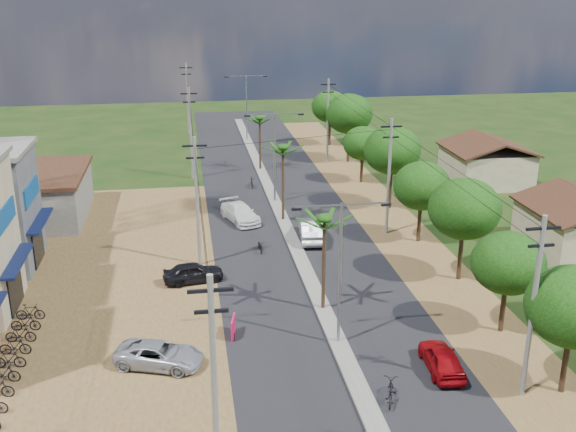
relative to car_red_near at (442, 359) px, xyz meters
name	(u,v)px	position (x,y,z in m)	size (l,w,h in m)	color
ground	(338,344)	(-4.51, 3.40, -0.66)	(160.00, 160.00, 0.00)	black
road	(293,243)	(-4.51, 18.40, -0.64)	(12.00, 110.00, 0.04)	black
median	(287,229)	(-4.51, 21.40, -0.57)	(1.00, 90.00, 0.18)	#605E56
dirt_lot_west	(72,298)	(-19.51, 11.40, -0.65)	(18.00, 46.00, 0.04)	brown
dirt_shoulder_east	(402,237)	(3.99, 18.40, -0.65)	(5.00, 90.00, 0.03)	brown
low_shed	(22,196)	(-25.51, 27.40, 1.30)	(10.40, 10.40, 3.95)	#605E56
house_east_far	(486,159)	(16.49, 31.40, 1.73)	(7.60, 7.50, 4.60)	tan
tree_east_a	(574,307)	(4.99, -2.60, 3.82)	(4.40, 4.40, 6.37)	black
tree_east_b	(508,263)	(4.79, 3.40, 3.45)	(4.00, 4.00, 5.83)	black
tree_east_c	(464,209)	(5.19, 10.40, 4.20)	(4.60, 4.60, 6.83)	black
tree_east_d	(422,186)	(4.89, 17.40, 3.67)	(4.20, 4.20, 6.13)	black
tree_east_e	(392,150)	(5.09, 25.40, 4.42)	(4.80, 4.80, 7.14)	black
tree_east_f	(363,143)	(4.69, 33.40, 3.22)	(3.80, 3.80, 5.52)	black
tree_east_g	(349,114)	(5.29, 41.40, 4.58)	(5.00, 5.00, 7.38)	black
tree_east_h	(330,107)	(4.99, 49.40, 3.97)	(4.40, 4.40, 6.52)	black
palm_median_near	(324,223)	(-4.51, 7.40, 4.87)	(2.00, 2.00, 6.15)	black
palm_median_mid	(283,151)	(-4.51, 23.40, 5.24)	(2.00, 2.00, 6.55)	black
palm_median_far	(260,120)	(-4.51, 39.40, 4.60)	(2.00, 2.00, 5.85)	black
streetlight_near	(340,262)	(-4.51, 3.40, 4.12)	(5.10, 0.18, 8.00)	gray
streetlight_mid	(274,150)	(-4.51, 28.40, 4.12)	(5.10, 0.18, 8.00)	gray
streetlight_far	(246,102)	(-4.51, 53.40, 4.12)	(5.10, 0.18, 8.00)	gray
utility_pole_w_a	(214,382)	(-11.51, -6.60, 4.09)	(1.60, 0.24, 9.00)	#605E56
utility_pole_w_b	(197,199)	(-11.51, 15.40, 4.09)	(1.60, 0.24, 9.00)	#605E56
utility_pole_w_c	(191,131)	(-11.51, 37.40, 4.09)	(1.60, 0.24, 9.00)	#605E56
utility_pole_w_d	(187,97)	(-11.51, 58.40, 4.09)	(1.60, 0.24, 9.00)	#605E56
utility_pole_e_a	(533,304)	(2.99, -2.60, 4.09)	(1.60, 0.24, 9.00)	#605E56
utility_pole_e_b	(389,174)	(2.99, 19.40, 4.09)	(1.60, 0.24, 9.00)	#605E56
utility_pole_e_c	(328,119)	(2.99, 41.40, 4.09)	(1.60, 0.24, 9.00)	#605E56
car_red_near	(442,359)	(0.00, 0.00, 0.00)	(1.57, 3.90, 1.33)	maroon
car_silver_mid	(312,230)	(-3.01, 18.90, 0.15)	(1.71, 4.91, 1.62)	#9B9EA3
car_white_far	(240,213)	(-7.97, 23.88, 0.04)	(1.98, 4.87, 1.41)	silver
car_parked_silver	(159,355)	(-13.94, 2.63, -0.04)	(2.06, 4.47, 1.24)	#9B9EA3
car_parked_dark	(193,273)	(-12.01, 12.59, -0.01)	(1.55, 3.86, 1.32)	black
moto_rider_east	(390,392)	(-3.31, -2.13, -0.16)	(0.67, 1.93, 1.01)	black
moto_rider_west_a	(260,246)	(-7.12, 17.10, -0.23)	(0.57, 1.64, 0.86)	black
moto_rider_west_b	(252,183)	(-6.03, 33.27, -0.16)	(0.47, 1.67, 1.00)	black
roadside_sign	(233,327)	(-10.01, 5.07, -0.09)	(0.36, 1.37, 1.15)	#B91142
parked_scooter_row	(9,359)	(-21.41, 3.61, -0.16)	(1.70, 11.04, 1.00)	black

